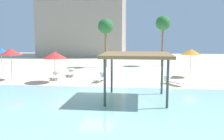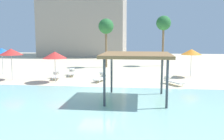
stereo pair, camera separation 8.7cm
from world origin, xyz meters
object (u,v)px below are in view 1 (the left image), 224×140
Objects in this scene: shade_pavilion at (137,56)px; lounge_chair_0 at (56,75)px; beach_umbrella_red_4 at (55,55)px; beach_umbrella_orange_5 at (191,52)px; lounge_chair_3 at (173,81)px; palm_tree_0 at (163,24)px; palm_tree_1 at (106,27)px; lounge_chair_4 at (71,73)px; beach_umbrella_red_0 at (11,52)px; beach_umbrella_blue_1 at (1,51)px; lounge_chair_2 at (101,77)px.

shade_pavilion is 10.34m from lounge_chair_0.
beach_umbrella_orange_5 is (12.01, 4.22, 0.08)m from beach_umbrella_red_4.
shade_pavilion is at bearing -63.39° from lounge_chair_3.
shade_pavilion reaches higher than beach_umbrella_red_4.
shade_pavilion is at bearing -99.76° from palm_tree_0.
lounge_chair_0 is 0.30× the size of palm_tree_0.
lounge_chair_0 is at bearing -133.00° from lounge_chair_3.
beach_umbrella_orange_5 is 9.61m from palm_tree_0.
palm_tree_1 reaches higher than shade_pavilion.
beach_umbrella_red_4 is at bearing -19.79° from lounge_chair_4.
beach_umbrella_red_0 is 1.48× the size of lounge_chair_3.
beach_umbrella_red_4 is 1.32× the size of lounge_chair_0.
beach_umbrella_blue_1 is 19.06m from beach_umbrella_orange_5.
beach_umbrella_red_4 is 11.51m from palm_tree_1.
palm_tree_0 is (17.14, 9.20, 3.07)m from beach_umbrella_blue_1.
beach_umbrella_red_4 is at bearing -8.45° from beach_umbrella_red_0.
lounge_chair_3 is (10.32, -1.50, 0.00)m from lounge_chair_0.
palm_tree_0 is at bearing 121.60° from lounge_chair_4.
palm_tree_0 reaches higher than lounge_chair_3.
beach_umbrella_red_4 is 1.32× the size of lounge_chair_2.
beach_umbrella_red_0 is at bearing -138.87° from palm_tree_0.
lounge_chair_2 is at bearing -158.16° from beach_umbrella_orange_5.
beach_umbrella_red_0 is 0.46× the size of palm_tree_1.
lounge_chair_4 is (-11.59, -0.67, -2.09)m from beach_umbrella_orange_5.
palm_tree_0 is 1.08× the size of palm_tree_1.
lounge_chair_0 is at bearing 137.61° from shade_pavilion.
beach_umbrella_blue_1 is 1.35× the size of lounge_chair_2.
beach_umbrella_red_0 is 8.30m from lounge_chair_2.
shade_pavilion is at bearing -118.26° from beach_umbrella_orange_5.
lounge_chair_4 is at bearing 139.33° from lounge_chair_0.
beach_umbrella_blue_1 is 12.35m from palm_tree_1.
beach_umbrella_orange_5 is 12.95m from lounge_chair_0.
lounge_chair_2 is (3.77, 0.92, -2.00)m from beach_umbrella_red_4.
lounge_chair_4 is 8.97m from palm_tree_1.
beach_umbrella_red_4 is at bearing -160.64° from beach_umbrella_orange_5.
shade_pavilion is 2.16× the size of lounge_chair_3.
lounge_chair_3 is 0.29× the size of palm_tree_0.
lounge_chair_0 is 16.49m from palm_tree_0.
palm_tree_0 is at bearing 144.10° from lounge_chair_3.
beach_umbrella_blue_1 is 8.08m from beach_umbrella_red_4.
lounge_chair_3 is (14.06, -0.56, -2.20)m from beach_umbrella_red_0.
lounge_chair_3 is at bearing 65.74° from lounge_chair_0.
shade_pavilion is 2.06× the size of lounge_chair_2.
beach_umbrella_blue_1 is 1.35× the size of lounge_chair_4.
beach_umbrella_red_0 is 1.05× the size of beach_umbrella_blue_1.
palm_tree_1 is at bearing -162.27° from palm_tree_0.
palm_tree_0 is (0.27, 13.07, 5.10)m from lounge_chair_3.
palm_tree_1 is at bearing 144.17° from beach_umbrella_orange_5.
beach_umbrella_red_0 is 1.08× the size of beach_umbrella_red_4.
beach_umbrella_blue_1 is (-13.99, 9.15, -0.33)m from shade_pavilion.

